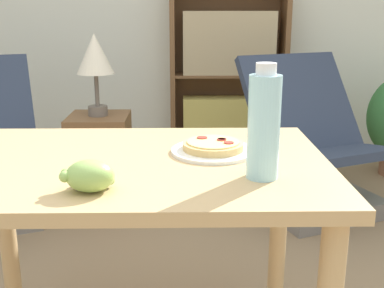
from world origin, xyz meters
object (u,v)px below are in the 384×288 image
bookshelf (228,82)px  table_lamp (95,58)px  lounge_chair_far (313,161)px  side_table (101,162)px  drink_bottle (264,125)px  grape_bunch (90,176)px  pizza_on_plate (213,148)px

bookshelf → table_lamp: size_ratio=2.87×
lounge_chair_far → side_table: lounge_chair_far is taller
table_lamp → drink_bottle: bearing=-66.7°
side_table → table_lamp: table_lamp is taller
drink_bottle → lounge_chair_far: (0.56, 1.55, -0.59)m
drink_bottle → side_table: size_ratio=0.50×
bookshelf → table_lamp: bearing=-130.9°
bookshelf → grape_bunch: bearing=-101.8°
side_table → grape_bunch: bearing=-80.5°
grape_bunch → lounge_chair_far: size_ratio=0.13×
lounge_chair_far → table_lamp: (-1.24, 0.03, 0.60)m
bookshelf → side_table: size_ratio=2.36×
drink_bottle → side_table: bearing=113.3°
lounge_chair_far → bookshelf: bearing=90.9°
pizza_on_plate → lounge_chair_far: (0.67, 1.34, -0.48)m
pizza_on_plate → bookshelf: bookshelf is taller
drink_bottle → lounge_chair_far: size_ratio=0.29×
pizza_on_plate → grape_bunch: grape_bunch is taller
grape_bunch → side_table: grape_bunch is taller
pizza_on_plate → side_table: (-0.57, 1.37, -0.48)m
grape_bunch → side_table: size_ratio=0.22×
lounge_chair_far → drink_bottle: bearing=-132.0°
lounge_chair_far → table_lamp: 1.38m
bookshelf → table_lamp: bookshelf is taller
side_table → table_lamp: bearing=0.0°
drink_bottle → bookshelf: 2.55m
pizza_on_plate → side_table: pizza_on_plate is taller
grape_bunch → bookshelf: (0.55, 2.62, -0.18)m
side_table → bookshelf: bearing=49.1°
pizza_on_plate → table_lamp: size_ratio=0.53×
pizza_on_plate → bookshelf: size_ratio=0.18×
grape_bunch → bookshelf: bearing=78.2°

